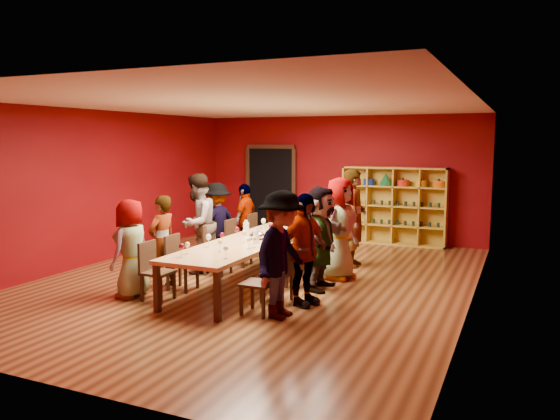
% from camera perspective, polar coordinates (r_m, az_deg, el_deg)
% --- Properties ---
extents(room_shell, '(7.10, 9.10, 3.04)m').
position_cam_1_polar(room_shell, '(9.28, -2.42, 1.68)').
color(room_shell, '#522D15').
rests_on(room_shell, ground).
extents(tasting_table, '(1.10, 4.50, 0.75)m').
position_cam_1_polar(tasting_table, '(9.39, -2.39, -3.20)').
color(tasting_table, tan).
rests_on(tasting_table, ground).
extents(doorway, '(1.40, 0.17, 2.30)m').
position_cam_1_polar(doorway, '(14.07, -0.88, 2.04)').
color(doorway, black).
rests_on(doorway, ground).
extents(shelving_unit, '(2.40, 0.40, 1.80)m').
position_cam_1_polar(shelving_unit, '(12.94, 11.83, 0.81)').
color(shelving_unit, gold).
rests_on(shelving_unit, ground).
extents(chair_person_left_0, '(0.42, 0.42, 0.89)m').
position_cam_1_polar(chair_person_left_0, '(8.50, -13.09, -5.89)').
color(chair_person_left_0, black).
rests_on(chair_person_left_0, ground).
extents(person_left_0, '(0.41, 0.75, 1.52)m').
position_cam_1_polar(person_left_0, '(8.69, -15.31, -3.89)').
color(person_left_0, '#141D38').
rests_on(person_left_0, ground).
extents(chair_person_left_1, '(0.42, 0.42, 0.89)m').
position_cam_1_polar(chair_person_left_1, '(9.00, -10.59, -5.08)').
color(chair_person_left_1, black).
rests_on(chair_person_left_1, ground).
extents(person_left_1, '(0.48, 0.61, 1.52)m').
position_cam_1_polar(person_left_1, '(9.13, -12.21, -3.26)').
color(person_left_1, '#505055').
rests_on(person_left_1, ground).
extents(chair_person_left_2, '(0.42, 0.42, 0.89)m').
position_cam_1_polar(chair_person_left_2, '(9.92, -6.92, -3.87)').
color(chair_person_left_2, black).
rests_on(chair_person_left_2, ground).
extents(person_left_2, '(0.54, 0.91, 1.81)m').
position_cam_1_polar(person_left_2, '(10.03, -8.62, -1.40)').
color(person_left_2, '#C2828D').
rests_on(person_left_2, ground).
extents(chair_person_left_3, '(0.42, 0.42, 0.89)m').
position_cam_1_polar(chair_person_left_3, '(10.60, -4.68, -3.12)').
color(chair_person_left_3, black).
rests_on(chair_person_left_3, ground).
extents(person_left_3, '(0.65, 1.10, 1.59)m').
position_cam_1_polar(person_left_3, '(10.76, -6.68, -1.38)').
color(person_left_3, '#525257').
rests_on(person_left_3, ground).
extents(chair_person_left_4, '(0.42, 0.42, 0.89)m').
position_cam_1_polar(chair_person_left_4, '(11.42, -2.40, -2.35)').
color(chair_person_left_4, black).
rests_on(chair_person_left_4, ground).
extents(person_left_4, '(0.43, 0.90, 1.51)m').
position_cam_1_polar(person_left_4, '(11.50, -3.63, -0.99)').
color(person_left_4, '#525257').
rests_on(person_left_4, ground).
extents(chair_person_right_0, '(0.42, 0.42, 0.89)m').
position_cam_1_polar(chair_person_right_0, '(7.59, -1.80, -7.28)').
color(chair_person_right_0, black).
rests_on(chair_person_right_0, ground).
extents(person_right_0, '(0.56, 1.16, 1.74)m').
position_cam_1_polar(person_right_0, '(7.39, 0.17, -4.68)').
color(person_right_0, '#5473AD').
rests_on(person_right_0, ground).
extents(chair_person_right_1, '(0.42, 0.42, 0.89)m').
position_cam_1_polar(chair_person_right_1, '(8.15, 0.17, -6.26)').
color(chair_person_right_1, black).
rests_on(chair_person_right_1, ground).
extents(person_right_1, '(0.73, 1.06, 1.65)m').
position_cam_1_polar(person_right_1, '(7.95, 2.47, -4.18)').
color(person_right_1, '#121833').
rests_on(person_right_1, ground).
extents(chair_person_right_2, '(0.42, 0.42, 0.89)m').
position_cam_1_polar(chair_person_right_2, '(8.99, 2.60, -4.99)').
color(chair_person_right_2, black).
rests_on(chair_person_right_2, ground).
extents(person_right_2, '(0.45, 1.56, 1.69)m').
position_cam_1_polar(person_right_2, '(8.82, 4.31, -2.93)').
color(person_right_2, '#BF8087').
rests_on(person_right_2, ground).
extents(chair_person_right_3, '(0.42, 0.42, 0.89)m').
position_cam_1_polar(chair_person_right_3, '(9.69, 4.26, -4.11)').
color(chair_person_right_3, black).
rests_on(chair_person_right_3, ground).
extents(person_right_3, '(0.66, 0.95, 1.78)m').
position_cam_1_polar(person_right_3, '(9.51, 6.24, -1.94)').
color(person_right_3, '#121833').
rests_on(person_right_3, ground).
extents(chair_person_right_4, '(0.42, 0.42, 0.89)m').
position_cam_1_polar(chair_person_right_4, '(10.66, 6.18, -3.08)').
color(chair_person_right_4, black).
rests_on(chair_person_right_4, ground).
extents(person_right_4, '(0.63, 0.77, 1.86)m').
position_cam_1_polar(person_right_4, '(10.50, 7.78, -0.85)').
color(person_right_4, '#131836').
rests_on(person_right_4, ground).
extents(wine_glass_0, '(0.09, 0.09, 0.22)m').
position_cam_1_polar(wine_glass_0, '(9.35, -0.24, -1.91)').
color(wine_glass_0, white).
rests_on(wine_glass_0, tasting_table).
extents(wine_glass_1, '(0.07, 0.07, 0.18)m').
position_cam_1_polar(wine_glass_1, '(11.02, -0.05, -0.66)').
color(wine_glass_1, white).
rests_on(wine_glass_1, tasting_table).
extents(wine_glass_2, '(0.07, 0.07, 0.18)m').
position_cam_1_polar(wine_glass_2, '(10.55, -0.15, -1.02)').
color(wine_glass_2, white).
rests_on(wine_glass_2, tasting_table).
extents(wine_glass_3, '(0.09, 0.09, 0.22)m').
position_cam_1_polar(wine_glass_3, '(10.16, -1.75, -1.20)').
color(wine_glass_3, white).
rests_on(wine_glass_3, tasting_table).
extents(wine_glass_4, '(0.08, 0.08, 0.19)m').
position_cam_1_polar(wine_glass_4, '(10.33, -1.70, -1.15)').
color(wine_glass_4, white).
rests_on(wine_glass_4, tasting_table).
extents(wine_glass_5, '(0.07, 0.07, 0.19)m').
position_cam_1_polar(wine_glass_5, '(8.24, -6.27, -3.39)').
color(wine_glass_5, white).
rests_on(wine_glass_5, tasting_table).
extents(wine_glass_6, '(0.07, 0.07, 0.18)m').
position_cam_1_polar(wine_glass_6, '(7.75, -5.70, -4.06)').
color(wine_glass_6, white).
rests_on(wine_glass_6, tasting_table).
extents(wine_glass_7, '(0.08, 0.08, 0.21)m').
position_cam_1_polar(wine_glass_7, '(8.58, -7.49, -2.87)').
color(wine_glass_7, white).
rests_on(wine_glass_7, tasting_table).
extents(wine_glass_8, '(0.09, 0.09, 0.22)m').
position_cam_1_polar(wine_glass_8, '(9.57, -0.93, -1.71)').
color(wine_glass_8, white).
rests_on(wine_glass_8, tasting_table).
extents(wine_glass_9, '(0.07, 0.07, 0.18)m').
position_cam_1_polar(wine_glass_9, '(8.43, -3.33, -3.17)').
color(wine_glass_9, white).
rests_on(wine_glass_9, tasting_table).
extents(wine_glass_10, '(0.09, 0.09, 0.22)m').
position_cam_1_polar(wine_glass_10, '(9.98, 1.55, -1.34)').
color(wine_glass_10, white).
rests_on(wine_glass_10, tasting_table).
extents(wine_glass_11, '(0.08, 0.08, 0.20)m').
position_cam_1_polar(wine_glass_11, '(8.93, -3.75, -2.47)').
color(wine_glass_11, white).
rests_on(wine_glass_11, tasting_table).
extents(wine_glass_12, '(0.07, 0.07, 0.19)m').
position_cam_1_polar(wine_glass_12, '(8.84, -6.07, -2.67)').
color(wine_glass_12, white).
rests_on(wine_glass_12, tasting_table).
extents(wine_glass_13, '(0.07, 0.07, 0.18)m').
position_cam_1_polar(wine_glass_13, '(10.03, 1.54, -1.47)').
color(wine_glass_13, white).
rests_on(wine_glass_13, tasting_table).
extents(wine_glass_14, '(0.07, 0.07, 0.18)m').
position_cam_1_polar(wine_glass_14, '(11.01, 3.39, -0.69)').
color(wine_glass_14, white).
rests_on(wine_glass_14, tasting_table).
extents(wine_glass_15, '(0.07, 0.07, 0.18)m').
position_cam_1_polar(wine_glass_15, '(8.49, -2.71, -3.07)').
color(wine_glass_15, white).
rests_on(wine_glass_15, tasting_table).
extents(wine_glass_16, '(0.08, 0.08, 0.20)m').
position_cam_1_polar(wine_glass_16, '(7.92, -10.25, -3.84)').
color(wine_glass_16, white).
rests_on(wine_glass_16, tasting_table).
extents(wine_glass_17, '(0.07, 0.07, 0.18)m').
position_cam_1_polar(wine_glass_17, '(8.12, -9.64, -3.64)').
color(wine_glass_17, white).
rests_on(wine_glass_17, tasting_table).
extents(wine_glass_18, '(0.08, 0.08, 0.20)m').
position_cam_1_polar(wine_glass_18, '(9.32, -4.55, -2.08)').
color(wine_glass_18, white).
rests_on(wine_glass_18, tasting_table).
extents(spittoon_bowl, '(0.26, 0.26, 0.14)m').
position_cam_1_polar(spittoon_bowl, '(9.22, -2.41, -2.68)').
color(spittoon_bowl, '#B9BCC1').
rests_on(spittoon_bowl, tasting_table).
extents(carafe_a, '(0.13, 0.13, 0.27)m').
position_cam_1_polar(carafe_a, '(9.57, -3.56, -1.95)').
color(carafe_a, white).
rests_on(carafe_a, tasting_table).
extents(carafe_b, '(0.11, 0.11, 0.25)m').
position_cam_1_polar(carafe_b, '(8.86, -2.52, -2.74)').
color(carafe_b, white).
rests_on(carafe_b, tasting_table).
extents(wine_bottle, '(0.09, 0.09, 0.28)m').
position_cam_1_polar(wine_bottle, '(10.98, 3.25, -0.84)').
color(wine_bottle, '#153A18').
rests_on(wine_bottle, tasting_table).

